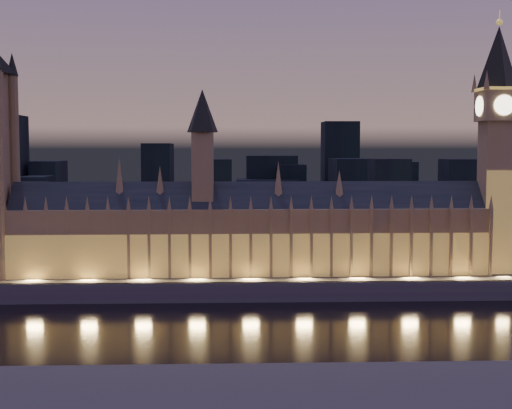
{
  "coord_description": "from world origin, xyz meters",
  "views": [
    {
      "loc": [
        -5.54,
        -239.15,
        60.93
      ],
      "look_at": [
        5.0,
        55.0,
        38.0
      ],
      "focal_mm": 50.0,
      "sensor_mm": 36.0,
      "label": 1
    }
  ],
  "objects": [
    {
      "name": "ground_plane",
      "position": [
        0.0,
        0.0,
        0.0
      ],
      "size": [
        2000.0,
        2000.0,
        0.0
      ],
      "primitive_type": "plane",
      "color": "black",
      "rests_on": "ground"
    },
    {
      "name": "north_bank",
      "position": [
        0.0,
        520.0,
        4.0
      ],
      "size": [
        2000.0,
        960.0,
        8.0
      ],
      "primitive_type": "cube",
      "color": "#434043",
      "rests_on": "ground"
    },
    {
      "name": "embankment_wall",
      "position": [
        0.0,
        41.0,
        4.0
      ],
      "size": [
        2000.0,
        2.5,
        8.0
      ],
      "primitive_type": "cube",
      "color": "#4E4057",
      "rests_on": "ground"
    },
    {
      "name": "palace_of_westminster",
      "position": [
        1.82,
        61.75,
        26.37
      ],
      "size": [
        202.0,
        22.61,
        78.0
      ],
      "color": "#9C814E",
      "rests_on": "north_bank"
    },
    {
      "name": "elizabeth_tower",
      "position": [
        108.0,
        61.92,
        70.1
      ],
      "size": [
        18.0,
        18.0,
        111.3
      ],
      "color": "#9C814E",
      "rests_on": "north_bank"
    },
    {
      "name": "city_backdrop",
      "position": [
        30.97,
        247.3,
        30.67
      ],
      "size": [
        491.79,
        215.63,
        77.79
      ],
      "color": "black",
      "rests_on": "north_bank"
    }
  ]
}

